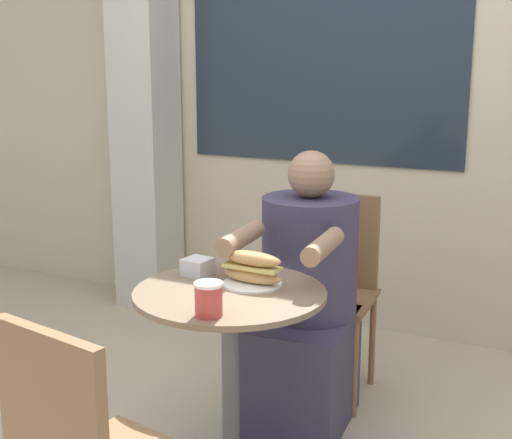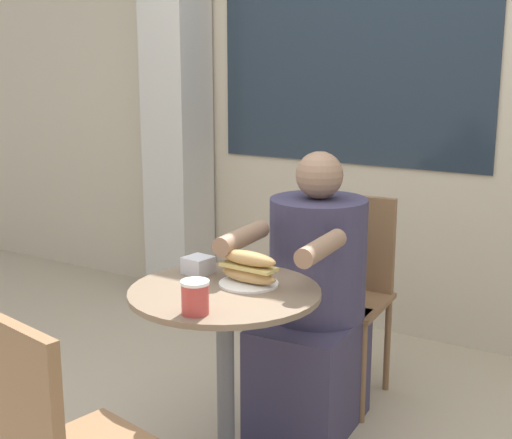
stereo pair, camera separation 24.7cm
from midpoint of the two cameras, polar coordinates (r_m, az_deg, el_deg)
name	(u,v)px [view 2 (the right image)]	position (r m, az deg, el deg)	size (l,w,h in m)	color
storefront_wall	(409,68)	(3.76, 14.07, 11.66)	(8.00, 0.09, 2.80)	#B7A88E
lattice_pillar	(177,102)	(4.19, -4.66, 9.33)	(0.30, 0.30, 2.40)	#B2ADA3
cafe_table	(225,344)	(2.43, 0.47, -10.00)	(0.64, 0.64, 0.71)	brown
diner_chair	(348,277)	(3.14, 9.65, -4.63)	(0.41, 0.41, 0.87)	brown
seated_diner	(313,313)	(2.85, 7.07, -7.47)	(0.42, 0.70, 1.11)	#38334C
sandwich_on_plate	(249,270)	(2.40, 2.36, -4.08)	(0.22, 0.20, 0.12)	white
drink_cup	(195,297)	(2.13, -1.58, -6.29)	(0.09, 0.09, 0.10)	#B73D38
napkin_box	(198,265)	(2.53, -1.86, -3.70)	(0.10, 0.10, 0.06)	silver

